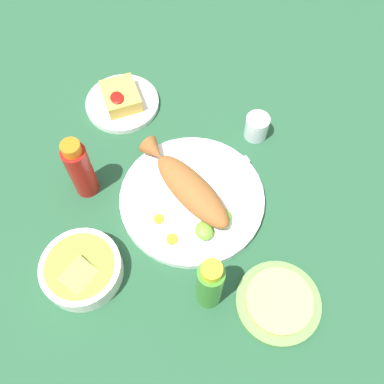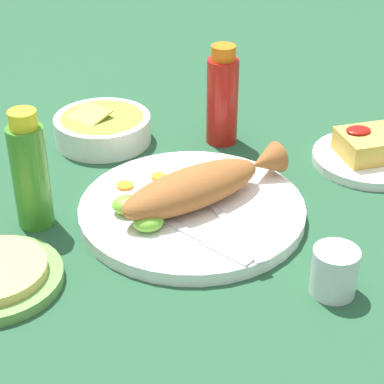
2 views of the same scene
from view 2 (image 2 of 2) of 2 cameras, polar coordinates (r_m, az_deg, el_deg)
name	(u,v)px [view 2 (image 2 of 2)]	position (r m, az deg, el deg)	size (l,w,h in m)	color
ground_plane	(192,216)	(0.95, 0.00, -1.97)	(4.00, 4.00, 0.00)	#235133
main_plate	(192,210)	(0.94, 0.00, -1.51)	(0.31, 0.31, 0.02)	white
fried_fish	(201,185)	(0.93, 0.74, 0.58)	(0.26, 0.14, 0.05)	#935628
fork_near	(233,228)	(0.89, 3.37, -2.98)	(0.04, 0.18, 0.00)	silver
fork_far	(199,238)	(0.87, 0.61, -3.77)	(0.11, 0.16, 0.00)	silver
carrot_slice_near	(159,177)	(1.00, -2.76, 1.26)	(0.02, 0.02, 0.00)	orange
carrot_slice_mid	(125,186)	(0.98, -5.52, 0.52)	(0.02, 0.02, 0.00)	orange
lime_wedge_main	(127,205)	(0.92, -5.32, -1.03)	(0.04, 0.04, 0.02)	#6BB233
lime_wedge_side	(148,222)	(0.88, -3.61, -2.49)	(0.04, 0.03, 0.02)	#6BB233
hot_sauce_bottle_red	(222,98)	(1.11, 2.51, 7.75)	(0.05, 0.05, 0.16)	#B21914
hot_sauce_bottle_green	(30,173)	(0.92, -13.14, 1.57)	(0.05, 0.05, 0.16)	#3D8428
salt_cup	(334,274)	(0.82, 11.58, -6.61)	(0.05, 0.05, 0.06)	silver
side_plate_fries	(370,159)	(1.10, 14.38, 2.66)	(0.18, 0.18, 0.01)	white
fries_pile	(371,144)	(1.09, 14.51, 3.84)	(0.10, 0.08, 0.04)	gold
guacamole_bowl	(103,127)	(1.14, -7.35, 5.28)	(0.16, 0.16, 0.06)	white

